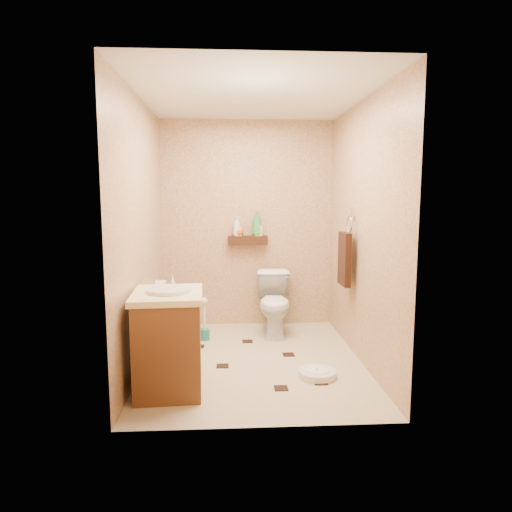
{
  "coord_description": "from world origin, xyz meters",
  "views": [
    {
      "loc": [
        -0.22,
        -4.11,
        1.54
      ],
      "look_at": [
        0.04,
        0.25,
        0.96
      ],
      "focal_mm": 32.0,
      "sensor_mm": 36.0,
      "label": 1
    }
  ],
  "objects": [
    {
      "name": "wall_back",
      "position": [
        0.0,
        1.25,
        1.2
      ],
      "size": [
        2.0,
        0.04,
        2.4
      ],
      "primitive_type": "cube",
      "color": "tan",
      "rests_on": "ground"
    },
    {
      "name": "bathroom_scale",
      "position": [
        0.52,
        -0.43,
        0.03
      ],
      "size": [
        0.4,
        0.4,
        0.06
      ],
      "rotation": [
        0.0,
        0.0,
        0.29
      ],
      "color": "silver",
      "rests_on": "ground"
    },
    {
      "name": "bottle_b",
      "position": [
        -0.11,
        1.17,
        1.15
      ],
      "size": [
        0.08,
        0.07,
        0.16
      ],
      "primitive_type": "imported",
      "rotation": [
        0.0,
        0.0,
        4.7
      ],
      "color": "orange",
      "rests_on": "wall_shelf"
    },
    {
      "name": "wall_front",
      "position": [
        0.0,
        -1.25,
        1.2
      ],
      "size": [
        2.0,
        0.04,
        2.4
      ],
      "primitive_type": "cube",
      "color": "tan",
      "rests_on": "ground"
    },
    {
      "name": "bottle_e",
      "position": [
        0.12,
        1.17,
        1.16
      ],
      "size": [
        0.1,
        0.09,
        0.18
      ],
      "primitive_type": "imported",
      "rotation": [
        0.0,
        0.0,
        1.73
      ],
      "color": "gold",
      "rests_on": "wall_shelf"
    },
    {
      "name": "toilet",
      "position": [
        0.28,
        0.83,
        0.34
      ],
      "size": [
        0.4,
        0.68,
        0.68
      ],
      "primitive_type": "imported",
      "rotation": [
        0.0,
        0.0,
        -0.03
      ],
      "color": "white",
      "rests_on": "ground"
    },
    {
      "name": "toilet_brush",
      "position": [
        -0.49,
        0.65,
        0.16
      ],
      "size": [
        0.11,
        0.11,
        0.46
      ],
      "color": "#1A6B66",
      "rests_on": "ground"
    },
    {
      "name": "wall_shelf",
      "position": [
        0.0,
        1.17,
        1.02
      ],
      "size": [
        0.46,
        0.14,
        0.1
      ],
      "primitive_type": "cube",
      "color": "#381D0F",
      "rests_on": "wall_back"
    },
    {
      "name": "ceiling",
      "position": [
        0.0,
        0.0,
        2.4
      ],
      "size": [
        2.0,
        2.5,
        0.02
      ],
      "primitive_type": "cube",
      "color": "silver",
      "rests_on": "wall_back"
    },
    {
      "name": "bottle_c",
      "position": [
        -0.1,
        1.17,
        1.14
      ],
      "size": [
        0.14,
        0.14,
        0.14
      ],
      "primitive_type": "imported",
      "rotation": [
        0.0,
        0.0,
        5.11
      ],
      "color": "#C45317",
      "rests_on": "wall_shelf"
    },
    {
      "name": "bottle_d",
      "position": [
        0.11,
        1.17,
        1.21
      ],
      "size": [
        0.16,
        0.16,
        0.29
      ],
      "primitive_type": "imported",
      "rotation": [
        0.0,
        0.0,
        2.29
      ],
      "color": "green",
      "rests_on": "wall_shelf"
    },
    {
      "name": "toilet_paper",
      "position": [
        -0.94,
        0.65,
        0.6
      ],
      "size": [
        0.12,
        0.11,
        0.12
      ],
      "color": "silver",
      "rests_on": "wall_left"
    },
    {
      "name": "wall_left",
      "position": [
        -1.0,
        0.0,
        1.2
      ],
      "size": [
        0.04,
        2.5,
        2.4
      ],
      "primitive_type": "cube",
      "color": "tan",
      "rests_on": "ground"
    },
    {
      "name": "floor_accents",
      "position": [
        0.04,
        -0.04,
        0.0
      ],
      "size": [
        1.17,
        1.31,
        0.01
      ],
      "color": "black",
      "rests_on": "ground"
    },
    {
      "name": "ground",
      "position": [
        0.0,
        0.0,
        0.0
      ],
      "size": [
        2.5,
        2.5,
        0.0
      ],
      "primitive_type": "plane",
      "color": "beige",
      "rests_on": "ground"
    },
    {
      "name": "towel_ring",
      "position": [
        0.91,
        0.25,
        0.95
      ],
      "size": [
        0.12,
        0.3,
        0.76
      ],
      "color": "silver",
      "rests_on": "wall_right"
    },
    {
      "name": "vanity",
      "position": [
        -0.7,
        -0.6,
        0.41
      ],
      "size": [
        0.57,
        0.68,
        0.92
      ],
      "rotation": [
        0.0,
        0.0,
        0.06
      ],
      "color": "brown",
      "rests_on": "ground"
    },
    {
      "name": "bottle_a",
      "position": [
        -0.13,
        1.17,
        1.18
      ],
      "size": [
        0.11,
        0.11,
        0.22
      ],
      "primitive_type": "imported",
      "rotation": [
        0.0,
        0.0,
        1.18
      ],
      "color": "silver",
      "rests_on": "wall_shelf"
    },
    {
      "name": "wall_right",
      "position": [
        1.0,
        0.0,
        1.2
      ],
      "size": [
        0.04,
        2.5,
        2.4
      ],
      "primitive_type": "cube",
      "color": "tan",
      "rests_on": "ground"
    }
  ]
}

